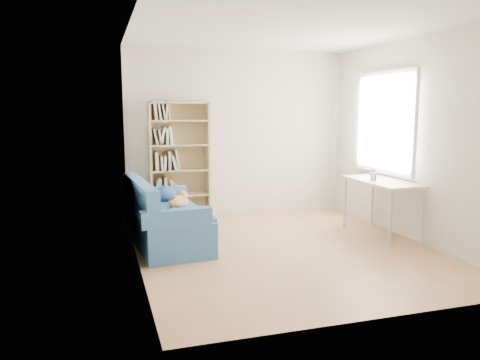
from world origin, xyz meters
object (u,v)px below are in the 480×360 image
bookshelf (180,167)px  pen_cup (373,176)px  sofa (164,220)px  desk (381,186)px

bookshelf → pen_cup: (2.32, -1.58, -0.02)m
sofa → pen_cup: (2.73, -0.40, 0.50)m
pen_cup → sofa: bearing=171.7°
sofa → bookshelf: bearing=66.2°
bookshelf → desk: size_ratio=1.51×
desk → pen_cup: pen_cup is taller
desk → pen_cup: 0.18m
bookshelf → sofa: bearing=-109.0°
pen_cup → bookshelf: bearing=145.7°
sofa → bookshelf: (0.41, 1.18, 0.52)m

